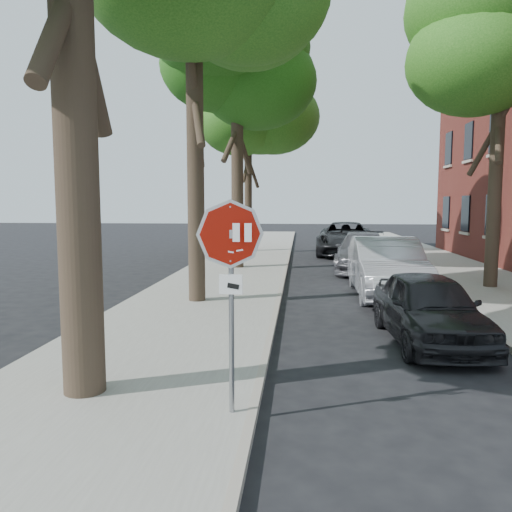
{
  "coord_description": "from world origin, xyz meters",
  "views": [
    {
      "loc": [
        0.12,
        -5.86,
        2.68
      ],
      "look_at": [
        -0.41,
        0.07,
        2.05
      ],
      "focal_mm": 35.0,
      "sensor_mm": 36.0,
      "label": 1
    }
  ],
  "objects_px": {
    "tree_mid_b": "(237,67)",
    "car_d": "(346,239)",
    "tree_right": "(500,50)",
    "stop_sign": "(231,265)",
    "car_c": "(363,252)",
    "car_a": "(429,308)",
    "tree_mid_a": "(194,7)",
    "car_b": "(386,267)",
    "tree_far": "(248,118)"
  },
  "relations": [
    {
      "from": "tree_mid_b",
      "to": "car_d",
      "type": "height_order",
      "value": "tree_mid_b"
    },
    {
      "from": "tree_right",
      "to": "stop_sign",
      "type": "bearing_deg",
      "value": -123.38
    },
    {
      "from": "tree_right",
      "to": "car_c",
      "type": "bearing_deg",
      "value": 129.81
    },
    {
      "from": "car_c",
      "to": "car_d",
      "type": "height_order",
      "value": "car_d"
    },
    {
      "from": "tree_mid_b",
      "to": "car_d",
      "type": "xyz_separation_m",
      "value": [
        4.89,
        6.21,
        -7.14
      ]
    },
    {
      "from": "tree_mid_b",
      "to": "car_a",
      "type": "height_order",
      "value": "tree_mid_b"
    },
    {
      "from": "tree_mid_a",
      "to": "car_b",
      "type": "xyz_separation_m",
      "value": [
        5.22,
        1.58,
        -6.76
      ]
    },
    {
      "from": "tree_far",
      "to": "car_d",
      "type": "xyz_separation_m",
      "value": [
        5.19,
        -0.78,
        -6.36
      ]
    },
    {
      "from": "tree_right",
      "to": "tree_mid_b",
      "type": "bearing_deg",
      "value": 154.48
    },
    {
      "from": "stop_sign",
      "to": "car_d",
      "type": "bearing_deg",
      "value": 81.15
    },
    {
      "from": "tree_far",
      "to": "car_b",
      "type": "xyz_separation_m",
      "value": [
        5.32,
        -12.42,
        -6.37
      ]
    },
    {
      "from": "tree_far",
      "to": "car_c",
      "type": "relative_size",
      "value": 1.79
    },
    {
      "from": "tree_right",
      "to": "car_a",
      "type": "bearing_deg",
      "value": -118.28
    },
    {
      "from": "tree_right",
      "to": "car_d",
      "type": "relative_size",
      "value": 1.51
    },
    {
      "from": "tree_mid_b",
      "to": "car_a",
      "type": "bearing_deg",
      "value": -63.98
    },
    {
      "from": "stop_sign",
      "to": "car_c",
      "type": "bearing_deg",
      "value": 76.91
    },
    {
      "from": "tree_far",
      "to": "stop_sign",
      "type": "bearing_deg",
      "value": -84.54
    },
    {
      "from": "car_a",
      "to": "car_c",
      "type": "bearing_deg",
      "value": 87.16
    },
    {
      "from": "stop_sign",
      "to": "tree_mid_b",
      "type": "height_order",
      "value": "tree_mid_b"
    },
    {
      "from": "tree_far",
      "to": "car_b",
      "type": "distance_m",
      "value": 14.94
    },
    {
      "from": "tree_far",
      "to": "car_c",
      "type": "xyz_separation_m",
      "value": [
        5.32,
        -6.95,
        -6.46
      ]
    },
    {
      "from": "tree_right",
      "to": "tree_mid_a",
      "type": "bearing_deg",
      "value": -160.81
    },
    {
      "from": "tree_mid_a",
      "to": "tree_right",
      "type": "relative_size",
      "value": 1.06
    },
    {
      "from": "tree_mid_b",
      "to": "car_d",
      "type": "distance_m",
      "value": 10.65
    },
    {
      "from": "car_c",
      "to": "tree_right",
      "type": "bearing_deg",
      "value": -43.71
    },
    {
      "from": "tree_right",
      "to": "tree_far",
      "type": "bearing_deg",
      "value": 128.34
    },
    {
      "from": "tree_far",
      "to": "car_b",
      "type": "height_order",
      "value": "tree_far"
    },
    {
      "from": "tree_far",
      "to": "tree_right",
      "type": "relative_size",
      "value": 1.0
    },
    {
      "from": "car_a",
      "to": "car_d",
      "type": "xyz_separation_m",
      "value": [
        -0.13,
        16.5,
        0.18
      ]
    },
    {
      "from": "stop_sign",
      "to": "car_a",
      "type": "bearing_deg",
      "value": 49.45
    },
    {
      "from": "stop_sign",
      "to": "car_b",
      "type": "relative_size",
      "value": 0.51
    },
    {
      "from": "tree_mid_a",
      "to": "tree_mid_b",
      "type": "relative_size",
      "value": 0.95
    },
    {
      "from": "car_a",
      "to": "tree_far",
      "type": "bearing_deg",
      "value": 104.27
    },
    {
      "from": "tree_mid_a",
      "to": "car_b",
      "type": "bearing_deg",
      "value": 16.79
    },
    {
      "from": "stop_sign",
      "to": "tree_mid_a",
      "type": "xyz_separation_m",
      "value": [
        -1.92,
        7.14,
        5.66
      ]
    },
    {
      "from": "stop_sign",
      "to": "car_b",
      "type": "bearing_deg",
      "value": 69.27
    },
    {
      "from": "tree_far",
      "to": "car_d",
      "type": "relative_size",
      "value": 1.51
    },
    {
      "from": "car_a",
      "to": "car_b",
      "type": "distance_m",
      "value": 4.86
    },
    {
      "from": "tree_right",
      "to": "car_b",
      "type": "xyz_separation_m",
      "value": [
        -3.38,
        -1.42,
        -6.37
      ]
    },
    {
      "from": "car_b",
      "to": "car_d",
      "type": "relative_size",
      "value": 0.83
    },
    {
      "from": "tree_mid_b",
      "to": "car_c",
      "type": "distance_m",
      "value": 8.81
    },
    {
      "from": "car_d",
      "to": "car_a",
      "type": "bearing_deg",
      "value": -84.55
    },
    {
      "from": "stop_sign",
      "to": "tree_far",
      "type": "distance_m",
      "value": 21.88
    },
    {
      "from": "stop_sign",
      "to": "tree_far",
      "type": "bearing_deg",
      "value": 95.46
    },
    {
      "from": "stop_sign",
      "to": "car_b",
      "type": "distance_m",
      "value": 9.39
    },
    {
      "from": "tree_right",
      "to": "car_c",
      "type": "height_order",
      "value": "tree_right"
    },
    {
      "from": "car_a",
      "to": "tree_mid_b",
      "type": "bearing_deg",
      "value": 113.18
    },
    {
      "from": "tree_mid_b",
      "to": "tree_mid_a",
      "type": "bearing_deg",
      "value": -91.63
    },
    {
      "from": "tree_mid_a",
      "to": "car_c",
      "type": "relative_size",
      "value": 1.89
    },
    {
      "from": "car_c",
      "to": "car_a",
      "type": "bearing_deg",
      "value": -83.52
    }
  ]
}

